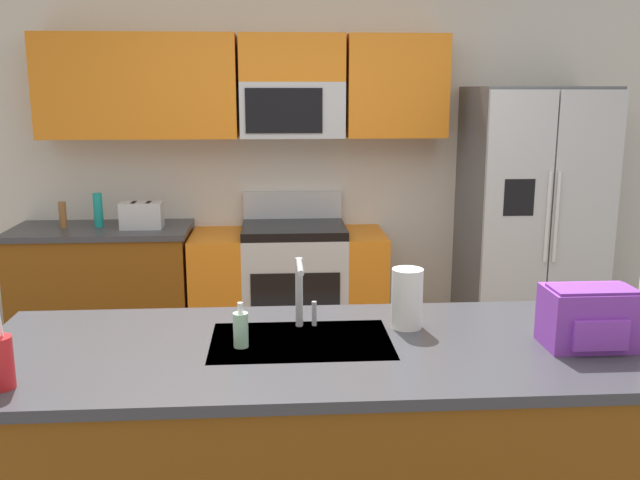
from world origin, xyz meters
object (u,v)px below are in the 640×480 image
object	(u,v)px
soap_dispenser	(241,329)
refrigerator	(530,220)
range_oven	(289,288)
drink_cup_red	(0,362)
sink_faucet	(301,287)
backpack	(589,316)
bottle_teal	(98,210)
toaster	(142,215)
paper_towel_roll	(407,298)
pepper_mill	(63,215)

from	to	relation	value
soap_dispenser	refrigerator	bearing A→B (deg)	49.65
range_oven	drink_cup_red	bearing A→B (deg)	-109.96
sink_faucet	range_oven	bearing A→B (deg)	90.12
backpack	bottle_teal	bearing A→B (deg)	133.88
bottle_teal	soap_dispenser	xyz separation A→B (m)	(1.08, -2.37, -0.05)
range_oven	sink_faucet	world-z (taller)	sink_faucet
drink_cup_red	soap_dispenser	size ratio (longest dim) A/B	1.71
toaster	bottle_teal	distance (m)	0.32
range_oven	drink_cup_red	xyz separation A→B (m)	(-0.97, -2.66, 0.54)
sink_faucet	drink_cup_red	distance (m)	1.10
range_oven	sink_faucet	xyz separation A→B (m)	(0.00, -2.16, 0.62)
refrigerator	sink_faucet	size ratio (longest dim) A/B	6.56
range_oven	soap_dispenser	distance (m)	2.42
toaster	soap_dispenser	xyz separation A→B (m)	(0.78, -2.29, -0.02)
refrigerator	bottle_teal	distance (m)	3.02
bottle_teal	drink_cup_red	xyz separation A→B (m)	(0.34, -2.68, -0.03)
range_oven	bottle_teal	world-z (taller)	bottle_teal
soap_dispenser	range_oven	bearing A→B (deg)	84.54
refrigerator	drink_cup_red	world-z (taller)	refrigerator
range_oven	toaster	world-z (taller)	range_oven
refrigerator	toaster	distance (m)	2.71
refrigerator	toaster	xyz separation A→B (m)	(-2.71, 0.02, 0.07)
refrigerator	sink_faucet	xyz separation A→B (m)	(-1.70, -2.08, 0.14)
bottle_teal	drink_cup_red	distance (m)	2.70
refrigerator	backpack	world-z (taller)	refrigerator
drink_cup_red	soap_dispenser	xyz separation A→B (m)	(0.74, 0.31, -0.02)
sink_faucet	paper_towel_roll	xyz separation A→B (m)	(0.42, -0.02, -0.05)
sink_faucet	paper_towel_roll	size ratio (longest dim) A/B	1.17
refrigerator	bottle_teal	world-z (taller)	refrigerator
pepper_mill	soap_dispenser	xyz separation A→B (m)	(1.32, -2.34, -0.02)
toaster	pepper_mill	distance (m)	0.54
toaster	paper_towel_roll	xyz separation A→B (m)	(1.42, -2.12, 0.03)
backpack	soap_dispenser	bearing A→B (deg)	176.32
range_oven	toaster	size ratio (longest dim) A/B	4.86
pepper_mill	range_oven	bearing A→B (deg)	0.09
bottle_teal	pepper_mill	bearing A→B (deg)	-173.89
bottle_teal	backpack	bearing A→B (deg)	-46.12
refrigerator	pepper_mill	world-z (taller)	refrigerator
toaster	backpack	xyz separation A→B (m)	(2.05, -2.38, 0.03)
toaster	pepper_mill	xyz separation A→B (m)	(-0.54, 0.05, -0.00)
backpack	refrigerator	bearing A→B (deg)	74.36
sink_faucet	drink_cup_red	world-z (taller)	drink_cup_red
refrigerator	backpack	size ratio (longest dim) A/B	5.78
drink_cup_red	sink_faucet	bearing A→B (deg)	27.38
refrigerator	pepper_mill	xyz separation A→B (m)	(-3.25, 0.07, 0.07)
bottle_teal	refrigerator	bearing A→B (deg)	-1.79
paper_towel_roll	pepper_mill	bearing A→B (deg)	132.17
drink_cup_red	toaster	bearing A→B (deg)	90.75
backpack	pepper_mill	bearing A→B (deg)	136.88
paper_towel_roll	backpack	xyz separation A→B (m)	(0.62, -0.25, -0.00)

